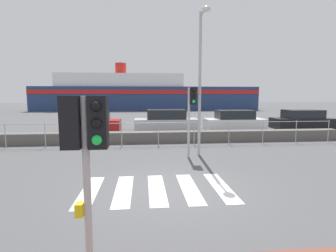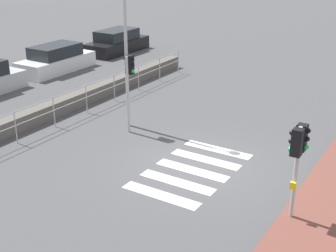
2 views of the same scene
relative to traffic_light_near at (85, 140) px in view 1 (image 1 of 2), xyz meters
The scene contains 12 objects.
ground_plane 4.29m from the traffic_light_near, 66.39° to the left, with size 160.00×160.00×0.00m, color #4C4C4F.
crosswalk 4.16m from the traffic_light_near, 72.34° to the left, with size 4.05×2.40×0.01m.
seawall 10.80m from the traffic_light_near, 81.81° to the left, with size 20.47×0.55×0.60m.
harbor_fence 9.87m from the traffic_light_near, 81.08° to the left, with size 18.46×0.04×1.22m.
traffic_light_near is the anchor object (origin of this frame).
traffic_light_far 7.48m from the traffic_light_near, 68.83° to the left, with size 0.34×0.32×2.86m.
streetlamp 7.99m from the traffic_light_near, 66.47° to the left, with size 0.32×1.22×5.91m.
ferry_boat 41.48m from the traffic_light_near, 89.12° to the left, with size 36.43×6.68×7.77m.
parked_car_red 15.83m from the traffic_light_near, 100.51° to the left, with size 3.99×1.85×1.45m.
parked_car_silver 15.75m from the traffic_light_near, 81.06° to the left, with size 4.59×1.76×1.49m.
parked_car_white 17.31m from the traffic_light_near, 63.96° to the left, with size 4.41×1.82×1.42m.
parked_car_black 20.25m from the traffic_light_near, 50.12° to the left, with size 4.51×1.85×1.43m.
Camera 1 is at (-0.77, -6.91, 2.58)m, focal length 28.00 mm.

